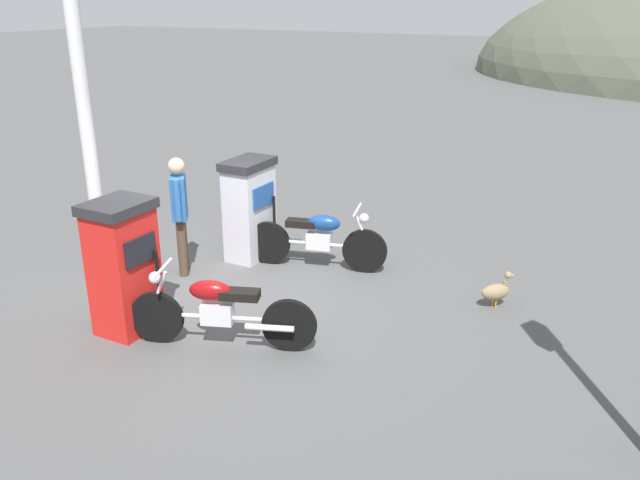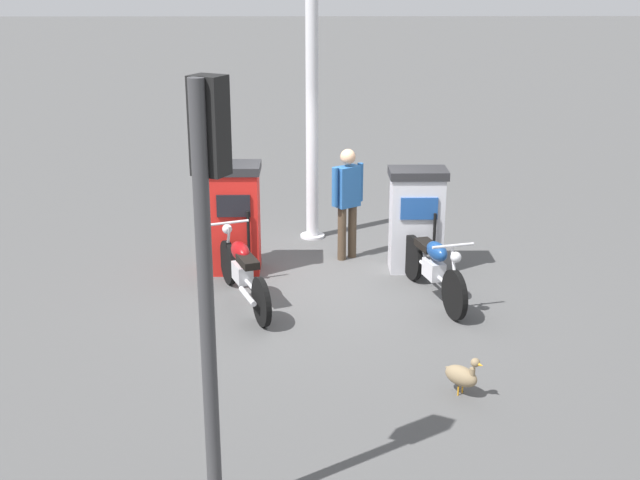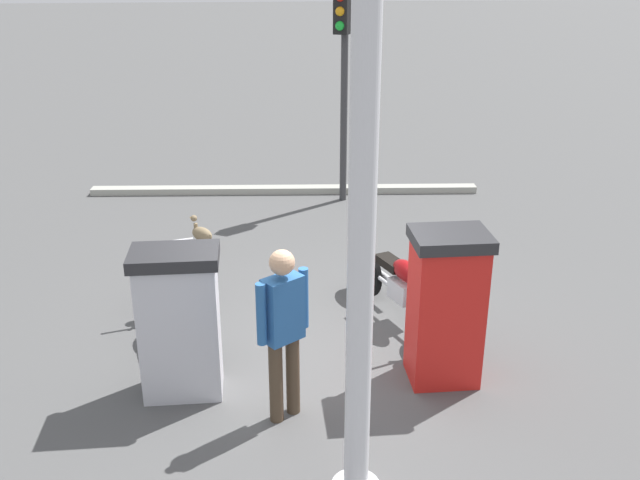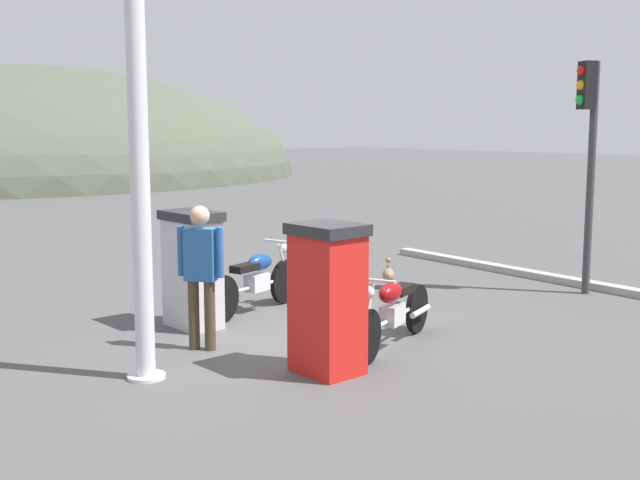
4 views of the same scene
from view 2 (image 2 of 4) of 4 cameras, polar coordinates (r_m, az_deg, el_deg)
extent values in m
plane|color=#4C4C4C|center=(11.81, 0.47, -3.00)|extent=(120.00, 120.00, 0.00)
cube|color=red|center=(12.13, -5.78, 1.23)|extent=(0.55, 0.68, 1.49)
cube|color=black|center=(11.76, -5.96, 2.33)|extent=(0.03, 0.47, 0.32)
cube|color=#262628|center=(11.92, -5.91, 4.93)|extent=(0.61, 0.75, 0.12)
cylinder|color=black|center=(11.87, -4.91, -0.26)|extent=(0.04, 0.04, 0.97)
cube|color=silver|center=(12.19, 6.61, 1.09)|extent=(0.48, 0.76, 1.41)
cube|color=#1E478C|center=(11.86, 6.81, 2.15)|extent=(0.03, 0.53, 0.32)
cube|color=#262628|center=(11.99, 6.75, 4.58)|extent=(0.53, 0.83, 0.12)
cylinder|color=black|center=(12.02, 7.81, -0.29)|extent=(0.04, 0.04, 0.92)
cylinder|color=black|center=(11.79, -6.32, -1.53)|extent=(0.61, 0.29, 0.63)
cylinder|color=black|center=(10.40, -4.04, -4.26)|extent=(0.61, 0.29, 0.63)
cube|color=silver|center=(11.10, -5.34, -2.24)|extent=(0.41, 0.31, 0.24)
cylinder|color=silver|center=(11.07, -5.26, -2.57)|extent=(1.10, 0.46, 0.05)
ellipsoid|color=maroon|center=(11.06, -5.49, -0.77)|extent=(0.53, 0.38, 0.24)
cube|color=black|center=(10.77, -4.97, -1.48)|extent=(0.48, 0.34, 0.10)
cylinder|color=silver|center=(11.65, -6.32, -0.21)|extent=(0.26, 0.13, 0.57)
cylinder|color=silver|center=(11.48, -6.27, 1.18)|extent=(0.23, 0.54, 0.04)
sphere|color=silver|center=(11.61, -6.38, 0.75)|extent=(0.18, 0.18, 0.14)
cylinder|color=silver|center=(10.54, -4.99, -3.86)|extent=(0.54, 0.26, 0.07)
cylinder|color=black|center=(10.70, 9.20, -3.73)|extent=(0.65, 0.24, 0.65)
cylinder|color=black|center=(11.94, 6.33, -1.20)|extent=(0.65, 0.24, 0.65)
cube|color=silver|center=(11.24, 7.81, -2.01)|extent=(0.40, 0.29, 0.24)
cylinder|color=silver|center=(11.30, 7.70, -2.16)|extent=(1.06, 0.33, 0.05)
ellipsoid|color=navy|center=(11.08, 8.01, -0.77)|extent=(0.52, 0.34, 0.24)
cube|color=black|center=(11.39, 7.33, -0.37)|extent=(0.48, 0.31, 0.10)
cylinder|color=silver|center=(10.63, 9.20, -2.15)|extent=(0.26, 0.11, 0.57)
cylinder|color=silver|center=(10.59, 9.11, -0.38)|extent=(0.18, 0.55, 0.04)
sphere|color=silver|center=(10.54, 9.30, -1.17)|extent=(0.17, 0.17, 0.14)
cylinder|color=silver|center=(11.80, 7.23, -1.37)|extent=(0.55, 0.21, 0.07)
cylinder|color=#473828|center=(12.74, 2.23, 0.60)|extent=(0.18, 0.18, 0.83)
cylinder|color=#473828|center=(12.62, 1.51, 0.44)|extent=(0.18, 0.18, 0.83)
cube|color=#265999|center=(12.47, 1.91, 3.69)|extent=(0.37, 0.41, 0.62)
cylinder|color=#265999|center=(12.61, 2.77, 3.99)|extent=(0.13, 0.13, 0.59)
cylinder|color=#265999|center=(12.32, 1.02, 3.66)|extent=(0.13, 0.13, 0.59)
sphere|color=tan|center=(12.36, 1.93, 5.72)|extent=(0.32, 0.32, 0.23)
ellipsoid|color=#847051|center=(8.96, 9.65, -9.17)|extent=(0.41, 0.41, 0.21)
cylinder|color=#847051|center=(8.86, 10.39, -9.07)|extent=(0.08, 0.08, 0.15)
sphere|color=#847051|center=(8.78, 10.60, -8.26)|extent=(0.14, 0.14, 0.10)
cone|color=orange|center=(8.75, 10.95, -8.42)|extent=(0.08, 0.08, 0.04)
cone|color=#847051|center=(9.03, 8.76, -8.65)|extent=(0.11, 0.11, 0.07)
cylinder|color=orange|center=(9.06, 9.73, -9.99)|extent=(0.02, 0.02, 0.11)
cylinder|color=orange|center=(9.00, 9.45, -10.16)|extent=(0.02, 0.02, 0.11)
cylinder|color=#38383A|center=(6.37, -7.76, -5.23)|extent=(0.16, 0.16, 3.59)
cube|color=black|center=(6.05, -7.59, 7.76)|extent=(0.29, 0.31, 0.72)
sphere|color=red|center=(6.10, -7.15, 9.96)|extent=(0.20, 0.20, 0.15)
sphere|color=orange|center=(6.13, -7.06, 7.93)|extent=(0.20, 0.20, 0.15)
sphere|color=green|center=(6.18, -6.98, 5.92)|extent=(0.20, 0.20, 0.15)
cylinder|color=silver|center=(13.31, -0.55, 8.17)|extent=(0.20, 0.20, 3.88)
cylinder|color=silver|center=(13.78, -0.52, 0.30)|extent=(0.40, 0.40, 0.04)
camera|label=1|loc=(8.77, -46.24, 9.38)|focal=36.52mm
camera|label=3|loc=(17.69, 1.89, 17.76)|focal=39.75mm
camera|label=4|loc=(18.62, -24.02, 11.78)|focal=44.78mm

